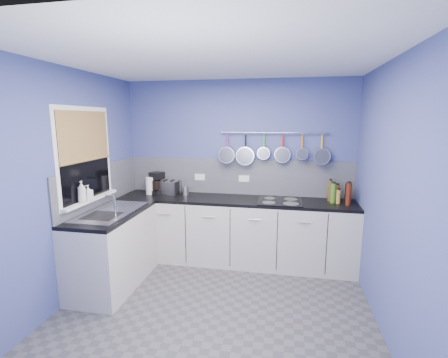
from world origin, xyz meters
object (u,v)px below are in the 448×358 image
(paper_towel, at_px, (150,186))
(canister, at_px, (186,191))
(soap_bottle_b, at_px, (88,192))
(toaster, at_px, (169,187))
(soap_bottle_a, at_px, (82,192))
(coffee_maker, at_px, (157,183))
(hob, at_px, (280,201))

(paper_towel, distance_m, canister, 0.53)
(soap_bottle_b, relative_size, toaster, 0.58)
(soap_bottle_a, bearing_deg, soap_bottle_b, 90.00)
(toaster, distance_m, canister, 0.27)
(coffee_maker, distance_m, toaster, 0.19)
(soap_bottle_a, bearing_deg, hob, 25.48)
(paper_towel, height_order, hob, paper_towel)
(soap_bottle_a, bearing_deg, paper_towel, 74.86)
(hob, bearing_deg, soap_bottle_b, -157.03)
(toaster, height_order, canister, toaster)
(paper_towel, distance_m, hob, 1.85)
(paper_towel, bearing_deg, soap_bottle_b, -106.77)
(paper_towel, relative_size, toaster, 0.84)
(coffee_maker, bearing_deg, paper_towel, -128.49)
(soap_bottle_b, xyz_separation_m, paper_towel, (0.30, 1.00, -0.11))
(paper_towel, bearing_deg, coffee_maker, 33.01)
(paper_towel, xyz_separation_m, coffee_maker, (0.08, 0.05, 0.03))
(canister, bearing_deg, soap_bottle_b, -128.91)
(coffee_maker, height_order, hob, coffee_maker)
(soap_bottle_b, bearing_deg, soap_bottle_a, -90.00)
(soap_bottle_a, xyz_separation_m, hob, (2.15, 1.02, -0.26))
(soap_bottle_a, xyz_separation_m, paper_towel, (0.30, 1.11, -0.15))
(paper_towel, relative_size, canister, 1.89)
(coffee_maker, height_order, canister, coffee_maker)
(coffee_maker, bearing_deg, soap_bottle_b, -91.59)
(soap_bottle_b, xyz_separation_m, coffee_maker, (0.39, 1.05, -0.08))
(soap_bottle_a, distance_m, paper_towel, 1.16)
(soap_bottle_a, relative_size, hob, 0.42)
(soap_bottle_a, relative_size, soap_bottle_b, 1.39)
(soap_bottle_a, height_order, paper_towel, soap_bottle_a)
(toaster, bearing_deg, soap_bottle_b, -99.15)
(paper_towel, xyz_separation_m, canister, (0.53, 0.03, -0.06))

